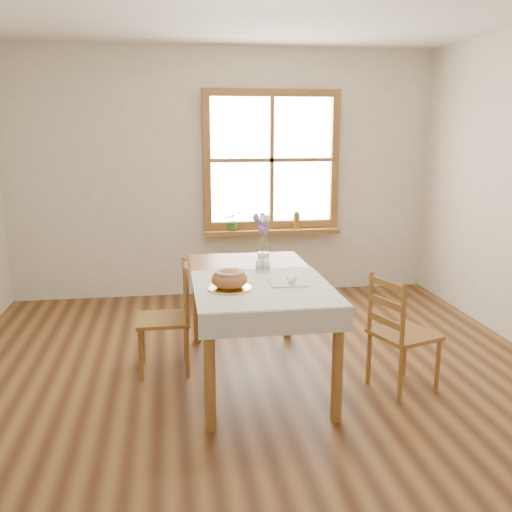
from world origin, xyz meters
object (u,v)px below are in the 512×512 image
at_px(chair_left, 163,318).
at_px(chair_right, 404,332).
at_px(flower_vase, 263,260).
at_px(dining_table, 256,288).
at_px(bread_plate, 229,288).

height_order(chair_left, chair_right, chair_left).
height_order(chair_right, flower_vase, flower_vase).
bearing_deg(dining_table, chair_left, 163.92).
distance_m(chair_left, flower_vase, 0.87).
relative_size(bread_plate, flower_vase, 2.88).
height_order(dining_table, flower_vase, flower_vase).
height_order(dining_table, chair_right, chair_right).
height_order(chair_left, flower_vase, flower_vase).
bearing_deg(chair_right, bread_plate, 69.31).
relative_size(chair_right, bread_plate, 2.99).
xyz_separation_m(chair_left, flower_vase, (0.77, 0.12, 0.38)).
xyz_separation_m(bread_plate, flower_vase, (0.33, 0.65, 0.03)).
distance_m(chair_left, chair_right, 1.73).
height_order(chair_right, bread_plate, chair_right).
height_order(dining_table, bread_plate, bread_plate).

